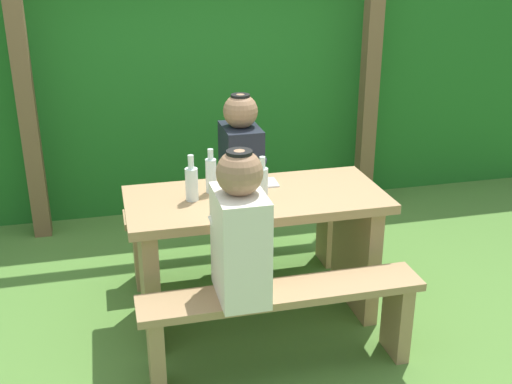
% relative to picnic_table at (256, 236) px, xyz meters
% --- Properties ---
extents(ground_plane, '(12.00, 12.00, 0.00)m').
position_rel_picnic_table_xyz_m(ground_plane, '(0.00, 0.00, -0.51)').
color(ground_plane, '#4D7831').
extents(hedge_backdrop, '(6.40, 0.83, 1.93)m').
position_rel_picnic_table_xyz_m(hedge_backdrop, '(0.00, 2.08, 0.46)').
color(hedge_backdrop, '#1F631F').
rests_on(hedge_backdrop, ground_plane).
extents(pergola_post_left, '(0.12, 0.12, 1.91)m').
position_rel_picnic_table_xyz_m(pergola_post_left, '(-1.27, 1.45, 0.45)').
color(pergola_post_left, brown).
rests_on(pergola_post_left, ground_plane).
extents(pergola_post_right, '(0.12, 0.12, 1.91)m').
position_rel_picnic_table_xyz_m(pergola_post_right, '(1.27, 1.45, 0.45)').
color(pergola_post_right, brown).
rests_on(pergola_post_right, ground_plane).
extents(picnic_table, '(1.40, 0.64, 0.75)m').
position_rel_picnic_table_xyz_m(picnic_table, '(0.00, 0.00, 0.00)').
color(picnic_table, '#9E7A51').
rests_on(picnic_table, ground_plane).
extents(bench_near, '(1.40, 0.24, 0.47)m').
position_rel_picnic_table_xyz_m(bench_near, '(0.00, -0.53, -0.18)').
color(bench_near, '#9E7A51').
rests_on(bench_near, ground_plane).
extents(bench_far, '(1.40, 0.24, 0.47)m').
position_rel_picnic_table_xyz_m(bench_far, '(0.00, 0.53, -0.18)').
color(bench_far, '#9E7A51').
rests_on(bench_far, ground_plane).
extents(person_white_shirt, '(0.25, 0.35, 0.72)m').
position_rel_picnic_table_xyz_m(person_white_shirt, '(-0.21, -0.53, 0.29)').
color(person_white_shirt, silver).
rests_on(person_white_shirt, bench_near).
extents(person_black_coat, '(0.25, 0.35, 0.72)m').
position_rel_picnic_table_xyz_m(person_black_coat, '(0.04, 0.53, 0.29)').
color(person_black_coat, black).
rests_on(person_black_coat, bench_far).
extents(drinking_glass, '(0.08, 0.08, 0.08)m').
position_rel_picnic_table_xyz_m(drinking_glass, '(-0.12, -0.02, 0.28)').
color(drinking_glass, silver).
rests_on(drinking_glass, picnic_table).
extents(bottle_left, '(0.06, 0.06, 0.25)m').
position_rel_picnic_table_xyz_m(bottle_left, '(-0.23, 0.10, 0.35)').
color(bottle_left, silver).
rests_on(bottle_left, picnic_table).
extents(bottle_right, '(0.07, 0.07, 0.25)m').
position_rel_picnic_table_xyz_m(bottle_right, '(-0.34, 0.02, 0.34)').
color(bottle_right, silver).
rests_on(bottle_right, picnic_table).
extents(bottle_center, '(0.06, 0.06, 0.23)m').
position_rel_picnic_table_xyz_m(bottle_center, '(0.03, -0.03, 0.33)').
color(bottle_center, silver).
rests_on(bottle_center, picnic_table).
extents(cell_phone, '(0.07, 0.14, 0.01)m').
position_rel_picnic_table_xyz_m(cell_phone, '(0.12, 0.16, 0.25)').
color(cell_phone, silver).
rests_on(cell_phone, picnic_table).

